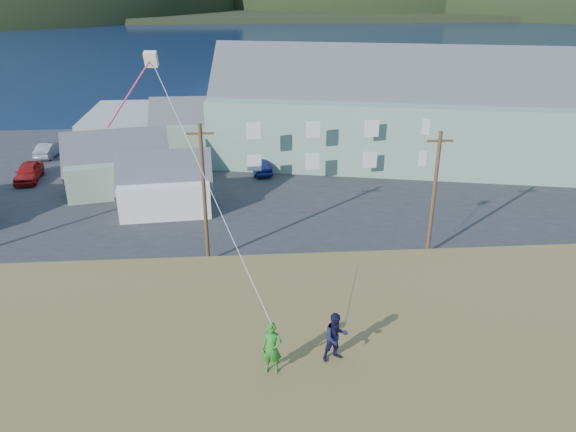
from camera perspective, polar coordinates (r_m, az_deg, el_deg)
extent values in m
plane|color=#0A1638|center=(35.17, -5.04, -5.73)|extent=(900.00, 900.00, 0.00)
cube|color=#4C3D19|center=(33.42, -5.07, -7.34)|extent=(110.00, 8.00, 0.10)
cube|color=#28282B|center=(50.64, -4.90, 3.85)|extent=(72.00, 36.00, 0.12)
cube|color=gray|center=(72.91, -9.61, 10.15)|extent=(26.00, 14.00, 0.90)
cube|color=gray|center=(55.17, 12.37, 8.61)|extent=(38.67, 18.33, 6.39)
cube|color=#47474C|center=(54.14, 12.83, 13.61)|extent=(39.09, 18.16, 10.36)
cube|color=gray|center=(49.34, -16.82, 4.18)|extent=(8.97, 6.88, 2.86)
cube|color=#47474C|center=(48.70, -17.12, 6.56)|extent=(9.43, 6.85, 5.23)
cube|color=white|center=(44.16, -12.27, 2.25)|extent=(7.05, 5.30, 2.67)
cube|color=#47474C|center=(43.48, -12.50, 4.71)|extent=(7.54, 5.31, 4.75)
cube|color=gray|center=(59.16, -9.02, 8.16)|extent=(9.23, 5.55, 2.95)
cube|color=#47474C|center=(58.59, -9.17, 10.33)|extent=(9.73, 5.53, 5.51)
cylinder|color=#47331E|center=(34.64, -8.50, 2.07)|extent=(0.24, 0.24, 8.98)
cylinder|color=#47331E|center=(36.55, 14.60, 2.09)|extent=(0.24, 0.24, 8.23)
imported|color=maroon|center=(58.70, -16.22, 6.60)|extent=(2.49, 5.22, 1.44)
imported|color=silver|center=(59.10, -12.62, 7.14)|extent=(2.27, 5.34, 1.54)
imported|color=#344782|center=(56.36, -3.78, 6.78)|extent=(1.81, 4.32, 1.39)
imported|color=#222227|center=(52.66, -10.13, 5.32)|extent=(2.65, 5.58, 1.57)
imported|color=#ACADB1|center=(52.89, -20.17, 4.21)|extent=(1.92, 4.47, 1.43)
imported|color=gray|center=(61.04, -23.09, 6.27)|extent=(1.90, 4.44, 1.42)
imported|color=white|center=(52.65, -17.62, 4.48)|extent=(2.42, 5.18, 1.43)
imported|color=navy|center=(51.59, -2.79, 5.20)|extent=(2.25, 4.39, 1.43)
imported|color=black|center=(58.13, -7.80, 7.13)|extent=(1.96, 4.09, 1.35)
imported|color=maroon|center=(54.55, -24.86, 4.09)|extent=(2.26, 4.74, 1.57)
imported|color=#227720|center=(15.47, -1.66, -13.28)|extent=(0.62, 0.47, 1.53)
imported|color=#141233|center=(15.96, 4.89, -12.16)|extent=(0.86, 0.75, 1.49)
cube|color=beige|center=(21.36, -13.76, 15.22)|extent=(0.49, 0.46, 0.60)
cylinder|color=#DE3A5F|center=(20.40, -15.73, 12.06)|extent=(0.06, 0.06, 3.31)
cylinder|color=white|center=(17.64, -8.73, 4.48)|extent=(0.02, 0.02, 10.93)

